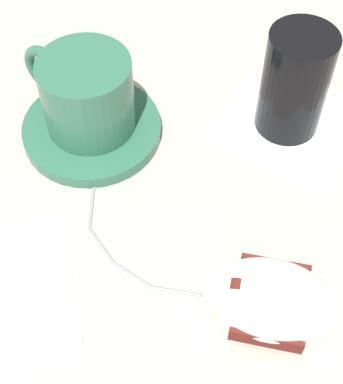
# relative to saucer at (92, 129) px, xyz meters

# --- Properties ---
(ground_plane) EXTENTS (3.00, 3.00, 0.00)m
(ground_plane) POSITION_rel_saucer_xyz_m (0.06, 0.12, -0.01)
(ground_plane) COLOR #B2A899
(saucer) EXTENTS (0.13, 0.13, 0.01)m
(saucer) POSITION_rel_saucer_xyz_m (0.00, 0.00, 0.00)
(saucer) COLOR #2D664C
(saucer) RESTS_ON ground
(coffee_cup) EXTENTS (0.08, 0.11, 0.07)m
(coffee_cup) POSITION_rel_saucer_xyz_m (-0.00, -0.00, 0.04)
(coffee_cup) COLOR #2D664C
(coffee_cup) RESTS_ON saucer
(computer_mouse) EXTENTS (0.07, 0.10, 0.03)m
(computer_mouse) POSITION_rel_saucer_xyz_m (0.15, 0.18, 0.01)
(computer_mouse) COLOR silver
(computer_mouse) RESTS_ON ground
(mouse_cable) EXTENTS (0.17, 0.12, 0.00)m
(mouse_cable) POSITION_rel_saucer_xyz_m (0.09, 0.04, -0.00)
(mouse_cable) COLOR gray
(mouse_cable) RESTS_ON ground
(napkin_under_glass) EXTENTS (0.17, 0.17, 0.00)m
(napkin_under_glass) POSITION_rel_saucer_xyz_m (-0.05, 0.19, -0.01)
(napkin_under_glass) COLOR white
(napkin_under_glass) RESTS_ON ground
(drinking_glass) EXTENTS (0.06, 0.06, 0.10)m
(drinking_glass) POSITION_rel_saucer_xyz_m (-0.04, 0.18, 0.05)
(drinking_glass) COLOR black
(drinking_glass) RESTS_ON napkin_under_glass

